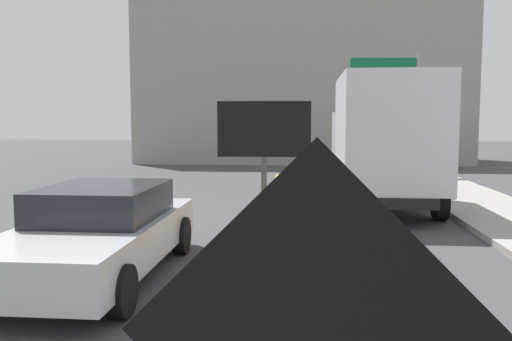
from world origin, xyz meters
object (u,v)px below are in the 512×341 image
(highway_guide_sign, at_px, (398,93))
(traffic_cone_mid_lane, at_px, (263,279))
(box_truck, at_px, (382,139))
(pickup_car, at_px, (99,232))
(arrow_board_trailer, at_px, (264,229))

(highway_guide_sign, relative_size, traffic_cone_mid_lane, 7.47)
(highway_guide_sign, height_order, traffic_cone_mid_lane, highway_guide_sign)
(box_truck, relative_size, pickup_car, 1.38)
(box_truck, xyz_separation_m, highway_guide_sign, (1.66, 7.48, 1.56))
(pickup_car, xyz_separation_m, highway_guide_sign, (6.86, 14.36, 2.73))
(arrow_board_trailer, height_order, box_truck, box_truck)
(box_truck, bearing_deg, highway_guide_sign, 77.46)
(box_truck, height_order, pickup_car, box_truck)
(box_truck, bearing_deg, pickup_car, -127.02)
(arrow_board_trailer, height_order, highway_guide_sign, highway_guide_sign)
(arrow_board_trailer, xyz_separation_m, pickup_car, (-2.40, -1.43, 0.22))
(pickup_car, relative_size, traffic_cone_mid_lane, 7.09)
(pickup_car, bearing_deg, box_truck, 52.98)
(box_truck, xyz_separation_m, traffic_cone_mid_lane, (-2.64, -7.87, -1.54))
(box_truck, bearing_deg, traffic_cone_mid_lane, -108.55)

